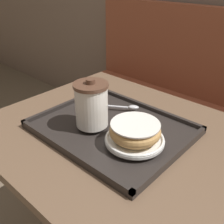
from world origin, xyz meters
name	(u,v)px	position (x,y,z in m)	size (l,w,h in m)	color
booth_bench	(177,119)	(-0.27, 0.87, 0.32)	(1.47, 0.44, 1.00)	brown
cafe_table	(122,178)	(0.00, 0.00, 0.57)	(0.85, 0.68, 0.75)	brown
serving_tray	(112,128)	(-0.04, -0.01, 0.75)	(0.44, 0.36, 0.02)	#282321
coffee_cup_front	(91,104)	(-0.08, -0.05, 0.84)	(0.10, 0.10, 0.15)	white
plate_with_chocolate_donut	(135,139)	(0.07, -0.04, 0.78)	(0.16, 0.16, 0.01)	white
donut_chocolate_glazed	(135,130)	(0.07, -0.04, 0.81)	(0.14, 0.14, 0.04)	tan
spoon	(128,107)	(-0.07, 0.10, 0.78)	(0.13, 0.09, 0.01)	silver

